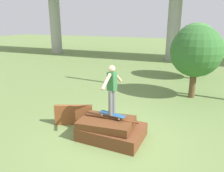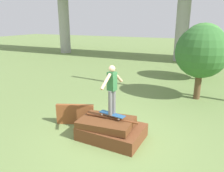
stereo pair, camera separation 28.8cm
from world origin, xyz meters
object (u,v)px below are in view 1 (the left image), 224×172
skater (112,87)px  skateboard (112,114)px  tree_behind_left (196,44)px  tree_behind_right (196,52)px

skater → skateboard: bearing=104.0°
skateboard → tree_behind_left: bearing=76.5°
skater → tree_behind_left: (1.99, 8.29, 0.50)m
tree_behind_right → skateboard: bearing=-114.1°
skater → tree_behind_right: bearing=65.9°
tree_behind_left → tree_behind_right: (0.10, -3.63, 0.02)m
tree_behind_left → tree_behind_right: bearing=-88.5°
skater → tree_behind_right: 5.14m
skateboard → tree_behind_right: (2.09, 4.66, 1.35)m
skateboard → tree_behind_right: bearing=65.9°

